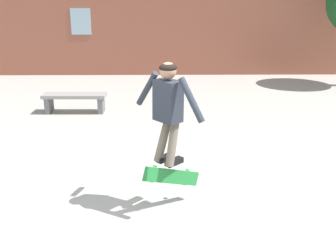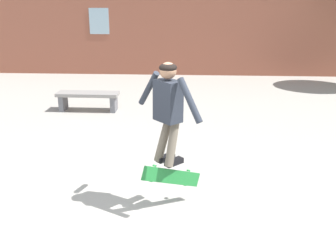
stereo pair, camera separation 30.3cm
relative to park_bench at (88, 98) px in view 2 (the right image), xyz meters
The scene contains 5 objects.
ground_plane 5.18m from the park_bench, 70.40° to the right, with size 40.00×40.00×0.00m, color #A39E93.
building_backdrop 5.48m from the park_bench, 70.38° to the left, with size 15.49×0.52×5.50m.
park_bench is the anchor object (origin of this frame).
skater 5.03m from the park_bench, 62.94° to the right, with size 0.88×0.91×1.33m.
skateboard_flipping 4.96m from the park_bench, 62.61° to the right, with size 0.77×0.47×0.47m.
Camera 2 is at (0.75, -4.00, 2.72)m, focal length 40.00 mm.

